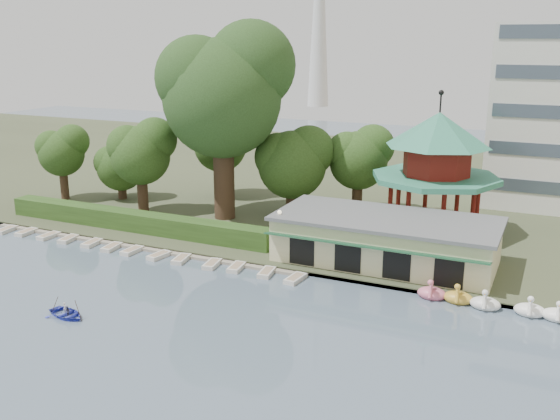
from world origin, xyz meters
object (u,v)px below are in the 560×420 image
Objects in this scene: dock at (140,246)px; big_tree at (224,88)px; boathouse at (386,239)px; rowboat_with_passengers at (66,311)px; pavilion at (437,161)px.

big_tree reaches higher than dock.
big_tree is (-18.84, 6.22, 11.56)m from boathouse.
boathouse is 3.86× the size of rowboat_with_passengers.
big_tree is at bearing -169.65° from pavilion.
rowboat_with_passengers is (-17.43, -19.15, -1.93)m from boathouse.
rowboat_with_passengers is at bearing -86.83° from big_tree.
boathouse reaches higher than dock.
big_tree is at bearing 93.17° from rowboat_with_passengers.
boathouse is at bearing 12.24° from dock.
big_tree is 4.20× the size of rowboat_with_passengers.
pavilion reaches higher than rowboat_with_passengers.
pavilion reaches higher than dock.
dock is 2.52× the size of pavilion.
rowboat_with_passengers reaches higher than dock.
boathouse is 11.43m from pavilion.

